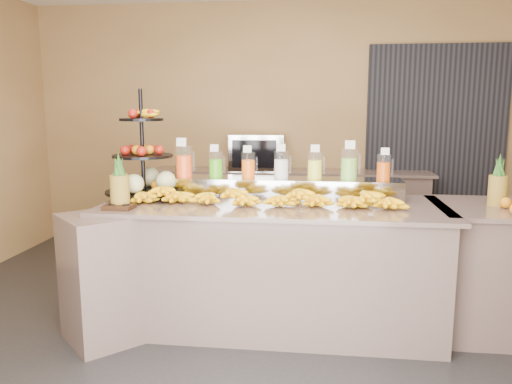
% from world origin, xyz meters
% --- Properties ---
extents(ground, '(6.00, 6.00, 0.00)m').
position_xyz_m(ground, '(0.00, 0.00, 0.00)').
color(ground, black).
rests_on(ground, ground).
extents(room_envelope, '(6.04, 5.02, 2.82)m').
position_xyz_m(room_envelope, '(0.19, 0.79, 1.88)').
color(room_envelope, olive).
rests_on(room_envelope, ground).
extents(buffet_counter, '(2.75, 1.25, 0.93)m').
position_xyz_m(buffet_counter, '(-0.12, 0.26, 0.47)').
color(buffet_counter, gray).
rests_on(buffet_counter, ground).
extents(right_counter, '(1.08, 0.88, 0.93)m').
position_xyz_m(right_counter, '(1.70, 0.40, 0.47)').
color(right_counter, gray).
rests_on(right_counter, ground).
extents(back_ledge, '(3.10, 0.55, 0.93)m').
position_xyz_m(back_ledge, '(0.00, 2.25, 0.47)').
color(back_ledge, gray).
rests_on(back_ledge, ground).
extents(pitcher_tray, '(1.85, 0.30, 0.15)m').
position_xyz_m(pitcher_tray, '(0.03, 0.58, 1.01)').
color(pitcher_tray, gray).
rests_on(pitcher_tray, buffet_counter).
extents(juice_pitcher_orange_a, '(0.13, 0.14, 0.32)m').
position_xyz_m(juice_pitcher_orange_a, '(-0.75, 0.58, 1.19)').
color(juice_pitcher_orange_a, silver).
rests_on(juice_pitcher_orange_a, pitcher_tray).
extents(juice_pitcher_green, '(0.11, 0.12, 0.27)m').
position_xyz_m(juice_pitcher_green, '(-0.49, 0.58, 1.17)').
color(juice_pitcher_green, silver).
rests_on(juice_pitcher_green, pitcher_tray).
extents(juice_pitcher_orange_b, '(0.11, 0.11, 0.27)m').
position_xyz_m(juice_pitcher_orange_b, '(-0.23, 0.58, 1.17)').
color(juice_pitcher_orange_b, silver).
rests_on(juice_pitcher_orange_b, pitcher_tray).
extents(juice_pitcher_milk, '(0.12, 0.12, 0.28)m').
position_xyz_m(juice_pitcher_milk, '(0.03, 0.58, 1.17)').
color(juice_pitcher_milk, silver).
rests_on(juice_pitcher_milk, pitcher_tray).
extents(juice_pitcher_lemon, '(0.11, 0.12, 0.28)m').
position_xyz_m(juice_pitcher_lemon, '(0.29, 0.58, 1.17)').
color(juice_pitcher_lemon, silver).
rests_on(juice_pitcher_lemon, pitcher_tray).
extents(juice_pitcher_lime, '(0.13, 0.13, 0.31)m').
position_xyz_m(juice_pitcher_lime, '(0.55, 0.58, 1.19)').
color(juice_pitcher_lime, silver).
rests_on(juice_pitcher_lime, pitcher_tray).
extents(juice_pitcher_orange_c, '(0.11, 0.11, 0.26)m').
position_xyz_m(juice_pitcher_orange_c, '(0.81, 0.58, 1.17)').
color(juice_pitcher_orange_c, silver).
rests_on(juice_pitcher_orange_c, pitcher_tray).
extents(banana_heap, '(2.03, 0.18, 0.17)m').
position_xyz_m(banana_heap, '(-0.09, 0.26, 1.00)').
color(banana_heap, yellow).
rests_on(banana_heap, buffet_counter).
extents(fruit_stand, '(0.69, 0.69, 0.84)m').
position_xyz_m(fruit_stand, '(-0.99, 0.44, 1.14)').
color(fruit_stand, black).
rests_on(fruit_stand, buffet_counter).
extents(condiment_caddy, '(0.20, 0.15, 0.03)m').
position_xyz_m(condiment_caddy, '(-1.05, -0.03, 0.94)').
color(condiment_caddy, black).
rests_on(condiment_caddy, buffet_counter).
extents(pineapple_left_a, '(0.13, 0.13, 0.39)m').
position_xyz_m(pineapple_left_a, '(-1.06, 0.03, 1.07)').
color(pineapple_left_a, brown).
rests_on(pineapple_left_a, buffet_counter).
extents(pineapple_left_b, '(0.12, 0.12, 0.39)m').
position_xyz_m(pineapple_left_b, '(-0.79, 0.71, 1.07)').
color(pineapple_left_b, brown).
rests_on(pineapple_left_b, buffet_counter).
extents(oven_warmer, '(0.63, 0.46, 0.40)m').
position_xyz_m(oven_warmer, '(-0.37, 2.25, 1.13)').
color(oven_warmer, gray).
rests_on(oven_warmer, back_ledge).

